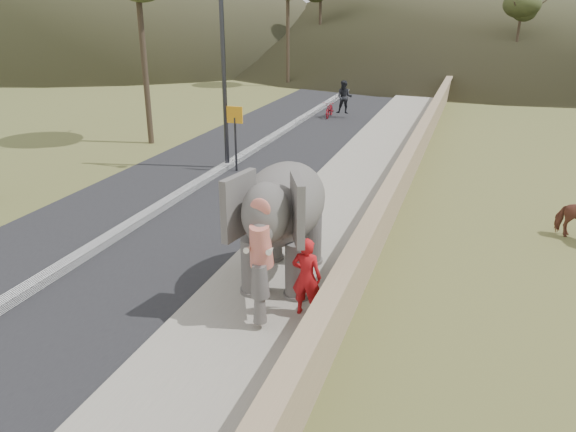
% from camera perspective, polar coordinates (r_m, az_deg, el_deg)
% --- Properties ---
extents(ground, '(160.00, 160.00, 0.00)m').
position_cam_1_polar(ground, '(9.39, -9.36, -17.99)').
color(ground, olive).
rests_on(ground, ground).
extents(road, '(7.00, 120.00, 0.03)m').
position_cam_1_polar(road, '(19.41, -8.87, 3.15)').
color(road, black).
rests_on(road, ground).
extents(median, '(0.35, 120.00, 0.22)m').
position_cam_1_polar(median, '(19.38, -8.89, 3.42)').
color(median, black).
rests_on(median, ground).
extents(walkway, '(3.00, 120.00, 0.15)m').
position_cam_1_polar(walkway, '(17.73, 5.66, 1.78)').
color(walkway, '#9E9687').
rests_on(walkway, ground).
extents(parapet, '(0.30, 120.00, 1.10)m').
position_cam_1_polar(parapet, '(17.31, 11.04, 2.67)').
color(parapet, tan).
rests_on(parapet, ground).
extents(lamppost, '(1.76, 0.36, 8.00)m').
position_cam_1_polar(lamppost, '(20.40, -5.87, 18.05)').
color(lamppost, '#2C2D31').
rests_on(lamppost, ground).
extents(signboard, '(0.60, 0.08, 2.40)m').
position_cam_1_polar(signboard, '(20.46, -5.39, 8.94)').
color(signboard, '#2D2D33').
rests_on(signboard, ground).
extents(elephant_and_man, '(2.41, 3.92, 2.69)m').
position_cam_1_polar(elephant_and_man, '(12.00, -0.43, -0.44)').
color(elephant_and_man, '#645F5B').
rests_on(elephant_and_man, ground).
extents(motorcyclist, '(1.59, 1.69, 2.00)m').
position_cam_1_polar(motorcyclist, '(30.73, 5.06, 11.38)').
color(motorcyclist, maroon).
rests_on(motorcyclist, ground).
extents(trees, '(48.09, 42.97, 9.01)m').
position_cam_1_polar(trees, '(35.22, 13.71, 17.48)').
color(trees, '#473828').
rests_on(trees, ground).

